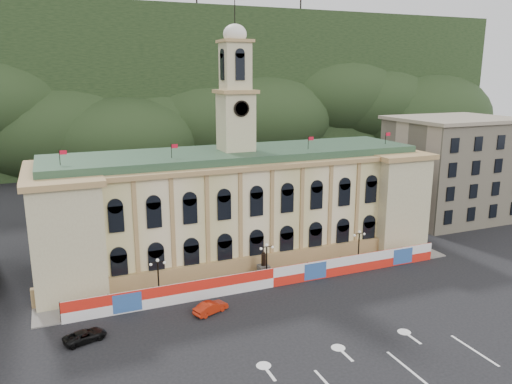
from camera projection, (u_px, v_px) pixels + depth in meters
name	position (u px, v px, depth m)	size (l,w,h in m)	color
ground	(335.00, 345.00, 49.48)	(260.00, 260.00, 0.00)	black
lane_markings	(365.00, 372.00, 44.99)	(26.00, 10.00, 0.02)	white
hill_ridge	(131.00, 95.00, 154.49)	(230.00, 80.00, 64.00)	black
city_hall	(237.00, 203.00, 72.46)	(56.20, 17.60, 37.10)	beige
side_building_right	(451.00, 168.00, 91.13)	(21.00, 17.00, 18.60)	#C2B496
hoarding_fence	(273.00, 277.00, 62.74)	(50.00, 0.44, 2.50)	red
pavement	(264.00, 278.00, 65.40)	(56.00, 5.50, 0.16)	slate
statue	(264.00, 270.00, 65.37)	(1.40, 1.40, 3.72)	#595651
lamp_left	(158.00, 275.00, 58.81)	(1.96, 0.44, 5.15)	black
lamp_center	(267.00, 259.00, 64.03)	(1.96, 0.44, 5.15)	black
lamp_right	(359.00, 245.00, 69.26)	(1.96, 0.44, 5.15)	black
red_sedan	(211.00, 307.00, 55.98)	(4.36, 2.86, 1.36)	#B0220C
black_suv	(85.00, 336.00, 50.10)	(4.63, 3.11, 1.18)	black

